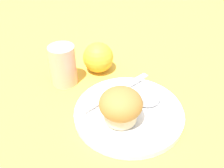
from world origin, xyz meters
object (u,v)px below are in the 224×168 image
butter_knife (117,91)px  juice_glass (63,65)px  muffin (121,106)px  orange_fruit (98,57)px

butter_knife → juice_glass: juice_glass is taller
butter_knife → juice_glass: 0.15m
muffin → orange_fruit: (0.06, 0.21, -0.01)m
butter_knife → orange_fruit: size_ratio=2.43×
juice_glass → butter_knife: bearing=-57.2°
orange_fruit → butter_knife: bearing=-98.6°
orange_fruit → juice_glass: 0.10m
muffin → orange_fruit: 0.22m
juice_glass → muffin: bearing=-79.2°
muffin → juice_glass: bearing=100.8°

